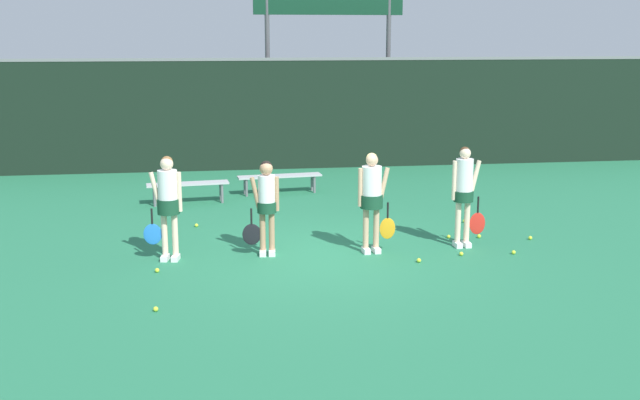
% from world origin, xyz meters
% --- Properties ---
extents(ground_plane, '(140.00, 140.00, 0.00)m').
position_xyz_m(ground_plane, '(0.00, 0.00, 0.00)').
color(ground_plane, '#26724C').
extents(fence_windscreen, '(60.00, 0.08, 3.07)m').
position_xyz_m(fence_windscreen, '(0.00, 8.41, 1.55)').
color(fence_windscreen, black).
rests_on(fence_windscreen, ground_plane).
extents(scoreboard, '(4.45, 0.15, 5.59)m').
position_xyz_m(scoreboard, '(1.72, 10.26, 4.45)').
color(scoreboard, '#515156').
rests_on(scoreboard, ground_plane).
extents(bench_courtside, '(1.82, 0.55, 0.47)m').
position_xyz_m(bench_courtside, '(-2.35, 4.28, 0.40)').
color(bench_courtside, '#B2B2B7').
rests_on(bench_courtside, ground_plane).
extents(bench_far, '(2.01, 0.58, 0.44)m').
position_xyz_m(bench_far, '(-0.24, 5.08, 0.38)').
color(bench_far, '#B2B2B7').
rests_on(bench_far, ground_plane).
extents(player_0, '(0.65, 0.37, 1.75)m').
position_xyz_m(player_0, '(-2.53, -0.01, 1.03)').
color(player_0, beige).
rests_on(player_0, ground_plane).
extents(player_1, '(0.63, 0.33, 1.62)m').
position_xyz_m(player_1, '(-0.91, 0.06, 0.95)').
color(player_1, tan).
rests_on(player_1, ground_plane).
extents(player_2, '(0.66, 0.39, 1.73)m').
position_xyz_m(player_2, '(0.88, -0.04, 1.03)').
color(player_2, tan).
rests_on(player_2, ground_plane).
extents(player_3, '(0.63, 0.35, 1.78)m').
position_xyz_m(player_3, '(2.55, 0.09, 1.04)').
color(player_3, beige).
rests_on(player_3, ground_plane).
extents(tennis_ball_0, '(0.07, 0.07, 0.07)m').
position_xyz_m(tennis_ball_0, '(-2.70, -0.68, 0.04)').
color(tennis_ball_0, '#CCE033').
rests_on(tennis_ball_0, ground_plane).
extents(tennis_ball_1, '(0.07, 0.07, 0.07)m').
position_xyz_m(tennis_ball_1, '(1.54, -0.74, 0.04)').
color(tennis_ball_1, '#CCE033').
rests_on(tennis_ball_1, ground_plane).
extents(tennis_ball_2, '(0.07, 0.07, 0.07)m').
position_xyz_m(tennis_ball_2, '(2.36, -0.47, 0.03)').
color(tennis_ball_2, '#CCE033').
rests_on(tennis_ball_2, ground_plane).
extents(tennis_ball_3, '(0.07, 0.07, 0.07)m').
position_xyz_m(tennis_ball_3, '(3.16, 1.74, 0.03)').
color(tennis_ball_3, '#CCE033').
rests_on(tennis_ball_3, ground_plane).
extents(tennis_ball_4, '(0.07, 0.07, 0.07)m').
position_xyz_m(tennis_ball_4, '(-2.60, -2.41, 0.03)').
color(tennis_ball_4, '#CCE033').
rests_on(tennis_ball_4, ground_plane).
extents(tennis_ball_5, '(0.07, 0.07, 0.07)m').
position_xyz_m(tennis_ball_5, '(3.94, 0.34, 0.03)').
color(tennis_ball_5, '#CCE033').
rests_on(tennis_ball_5, ground_plane).
extents(tennis_ball_6, '(0.07, 0.07, 0.07)m').
position_xyz_m(tennis_ball_6, '(2.49, 0.64, 0.03)').
color(tennis_ball_6, '#CCE033').
rests_on(tennis_ball_6, ground_plane).
extents(tennis_ball_7, '(0.07, 0.07, 0.07)m').
position_xyz_m(tennis_ball_7, '(3.05, 0.58, 0.04)').
color(tennis_ball_7, '#CCE033').
rests_on(tennis_ball_7, ground_plane).
extents(tennis_ball_8, '(0.07, 0.07, 0.07)m').
position_xyz_m(tennis_ball_8, '(-2.14, 2.14, 0.03)').
color(tennis_ball_8, '#CCE033').
rests_on(tennis_ball_8, ground_plane).
extents(tennis_ball_9, '(0.07, 0.07, 0.07)m').
position_xyz_m(tennis_ball_9, '(3.27, -0.51, 0.03)').
color(tennis_ball_9, '#CCE033').
rests_on(tennis_ball_9, ground_plane).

